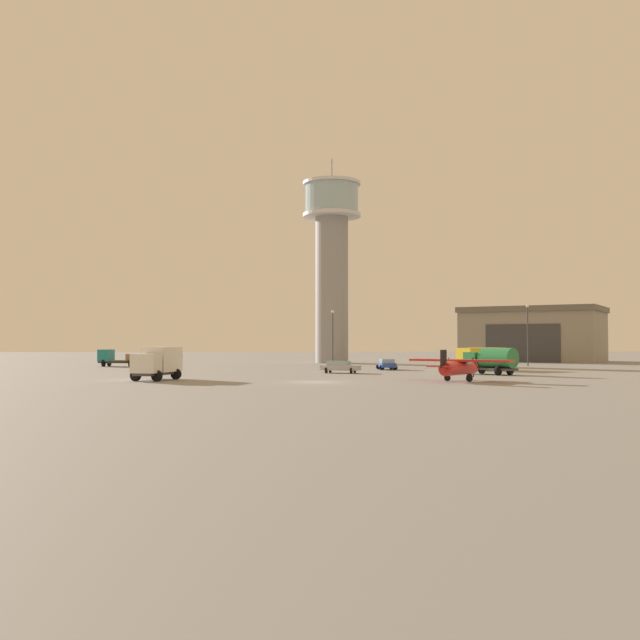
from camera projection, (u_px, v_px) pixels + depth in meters
name	position (u px, v px, depth m)	size (l,w,h in m)	color
ground_plane	(316.00, 382.00, 62.59)	(400.00, 400.00, 0.00)	gray
control_tower	(332.00, 254.00, 121.19)	(9.73, 9.73, 34.56)	gray
hangar	(533.00, 334.00, 131.66)	(29.33, 27.17, 9.84)	gray
airplane_red	(459.00, 366.00, 63.78)	(8.42, 7.44, 2.83)	red
truck_fuel_tanker_green	(492.00, 360.00, 76.93)	(5.17, 5.92, 2.88)	#38383D
truck_box_white	(158.00, 362.00, 65.94)	(4.14, 6.33, 3.04)	#38383D
truck_box_yellow	(482.00, 357.00, 89.36)	(6.86, 5.55, 2.81)	#38383D
truck_flatbed_teal	(114.00, 358.00, 103.00)	(6.33, 3.67, 2.44)	#38383D
car_blue	(387.00, 364.00, 90.97)	(2.37, 4.29, 1.37)	#2847A8
car_silver	(340.00, 366.00, 81.02)	(4.72, 3.16, 1.37)	#B7BABF
light_post_west	(528.00, 330.00, 105.57)	(0.44, 0.44, 8.99)	#38383D
light_post_east	(333.00, 332.00, 106.55)	(0.44, 0.44, 8.23)	#38383D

